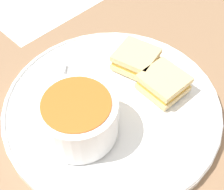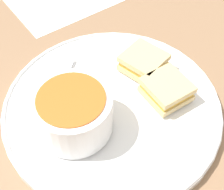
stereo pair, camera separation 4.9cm
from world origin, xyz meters
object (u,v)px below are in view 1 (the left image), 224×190
object	(u,v)px
sandwich_half_near	(164,83)
sandwich_half_far	(136,59)
spoon	(54,107)
soup_bowl	(78,117)

from	to	relation	value
sandwich_half_near	sandwich_half_far	size ratio (longest dim) A/B	1.07
sandwich_half_near	spoon	bearing A→B (deg)	139.46
spoon	sandwich_half_far	distance (m)	0.16
spoon	sandwich_half_far	world-z (taller)	sandwich_half_far
soup_bowl	sandwich_half_far	size ratio (longest dim) A/B	1.56
spoon	sandwich_half_far	xyz separation A→B (m)	(0.16, -0.05, 0.01)
sandwich_half_far	soup_bowl	bearing A→B (deg)	-176.55
soup_bowl	spoon	world-z (taller)	soup_bowl
spoon	sandwich_half_near	world-z (taller)	sandwich_half_near
sandwich_half_far	spoon	bearing A→B (deg)	162.20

